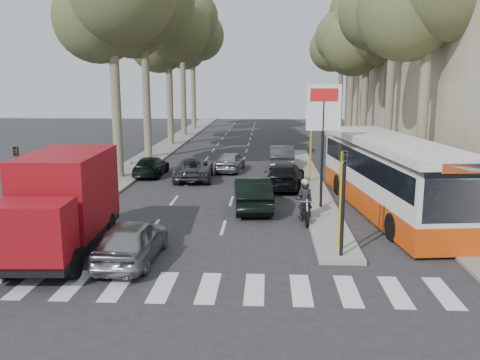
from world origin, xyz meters
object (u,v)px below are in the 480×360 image
Objects in this scene: silver_hatchback at (132,241)px; motorcycle at (305,201)px; city_bus at (390,174)px; dark_hatchback at (252,193)px; red_truck at (62,202)px.

silver_hatchback is 7.87m from motorcycle.
city_bus is at bearing -143.11° from silver_hatchback.
city_bus is at bearing 20.17° from motorcycle.
silver_hatchback is 1.94× the size of motorcycle.
dark_hatchback is 2.13× the size of motorcycle.
city_bus is at bearing 23.89° from red_truck.
city_bus reaches higher than motorcycle.
motorcycle is (-3.81, -1.61, -0.91)m from city_bus.
motorcycle is at bearing 25.52° from red_truck.
silver_hatchback is 0.65× the size of red_truck.
silver_hatchback is 0.91× the size of dark_hatchback.
silver_hatchback is 0.32× the size of city_bus.
motorcycle is (2.22, -1.77, 0.07)m from dark_hatchback.
dark_hatchback is at bearing 171.61° from city_bus.
red_truck is 13.66m from city_bus.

